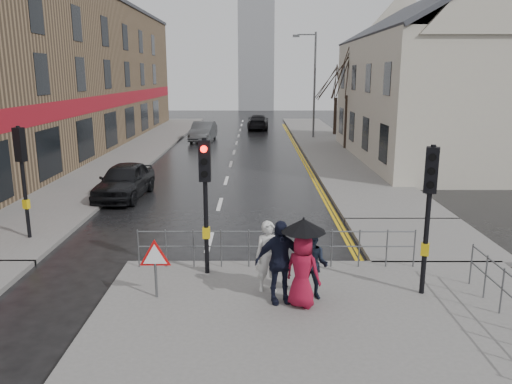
{
  "coord_description": "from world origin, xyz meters",
  "views": [
    {
      "loc": [
        1.41,
        -11.53,
        5.0
      ],
      "look_at": [
        1.43,
        3.47,
        1.45
      ],
      "focal_mm": 35.0,
      "sensor_mm": 36.0,
      "label": 1
    }
  ],
  "objects_px": {
    "car_parked": "(124,181)",
    "car_mid": "(203,131)",
    "pedestrian_d": "(279,262)",
    "pedestrian_a": "(269,257)",
    "pedestrian_with_umbrella": "(303,258)",
    "pedestrian_b": "(312,265)"
  },
  "relations": [
    {
      "from": "pedestrian_with_umbrella",
      "to": "car_mid",
      "type": "bearing_deg",
      "value": 100.02
    },
    {
      "from": "car_parked",
      "to": "pedestrian_b",
      "type": "bearing_deg",
      "value": -52.17
    },
    {
      "from": "pedestrian_a",
      "to": "pedestrian_with_umbrella",
      "type": "bearing_deg",
      "value": -52.76
    },
    {
      "from": "pedestrian_a",
      "to": "pedestrian_d",
      "type": "xyz_separation_m",
      "value": [
        0.22,
        -0.58,
        0.1
      ]
    },
    {
      "from": "car_parked",
      "to": "car_mid",
      "type": "distance_m",
      "value": 18.17
    },
    {
      "from": "pedestrian_with_umbrella",
      "to": "pedestrian_d",
      "type": "bearing_deg",
      "value": 156.53
    },
    {
      "from": "pedestrian_a",
      "to": "car_mid",
      "type": "relative_size",
      "value": 0.37
    },
    {
      "from": "pedestrian_b",
      "to": "car_mid",
      "type": "xyz_separation_m",
      "value": [
        -5.26,
        27.94,
        -0.17
      ]
    },
    {
      "from": "pedestrian_b",
      "to": "pedestrian_d",
      "type": "xyz_separation_m",
      "value": [
        -0.73,
        -0.2,
        0.15
      ]
    },
    {
      "from": "pedestrian_a",
      "to": "car_mid",
      "type": "height_order",
      "value": "pedestrian_a"
    },
    {
      "from": "pedestrian_d",
      "to": "car_parked",
      "type": "distance_m",
      "value": 11.65
    },
    {
      "from": "pedestrian_d",
      "to": "car_mid",
      "type": "height_order",
      "value": "pedestrian_d"
    },
    {
      "from": "pedestrian_a",
      "to": "pedestrian_b",
      "type": "xyz_separation_m",
      "value": [
        0.95,
        -0.38,
        -0.05
      ]
    },
    {
      "from": "pedestrian_a",
      "to": "car_mid",
      "type": "distance_m",
      "value": 27.9
    },
    {
      "from": "car_mid",
      "to": "pedestrian_b",
      "type": "bearing_deg",
      "value": -75.37
    },
    {
      "from": "pedestrian_a",
      "to": "car_parked",
      "type": "height_order",
      "value": "pedestrian_a"
    },
    {
      "from": "car_parked",
      "to": "pedestrian_with_umbrella",
      "type": "bearing_deg",
      "value": -54.23
    },
    {
      "from": "car_mid",
      "to": "pedestrian_with_umbrella",
      "type": "bearing_deg",
      "value": -76.0
    },
    {
      "from": "car_parked",
      "to": "car_mid",
      "type": "relative_size",
      "value": 0.95
    },
    {
      "from": "pedestrian_d",
      "to": "pedestrian_with_umbrella",
      "type": "bearing_deg",
      "value": -36.42
    },
    {
      "from": "car_mid",
      "to": "pedestrian_a",
      "type": "bearing_deg",
      "value": -77.14
    },
    {
      "from": "pedestrian_d",
      "to": "car_parked",
      "type": "bearing_deg",
      "value": 107.65
    }
  ]
}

